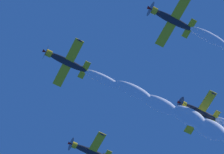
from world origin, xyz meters
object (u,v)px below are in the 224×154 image
(airplane_lead, at_px, (65,61))
(airplane_slot_tail, at_px, (198,111))
(airplane_left_wingman, at_px, (170,19))
(airplane_right_wingman, at_px, (89,151))

(airplane_lead, relative_size, airplane_slot_tail, 1.00)
(airplane_lead, distance_m, airplane_left_wingman, 16.72)
(airplane_lead, height_order, airplane_right_wingman, airplane_right_wingman)
(airplane_left_wingman, height_order, airplane_slot_tail, airplane_slot_tail)
(airplane_right_wingman, bearing_deg, airplane_left_wingman, -133.07)
(airplane_slot_tail, bearing_deg, airplane_left_wingman, -179.51)
(airplane_right_wingman, bearing_deg, airplane_slot_tail, -90.78)
(airplane_right_wingman, distance_m, airplane_slot_tail, 18.87)
(airplane_left_wingman, height_order, airplane_right_wingman, airplane_right_wingman)
(airplane_lead, xyz_separation_m, airplane_right_wingman, (16.24, 2.26, 0.06))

